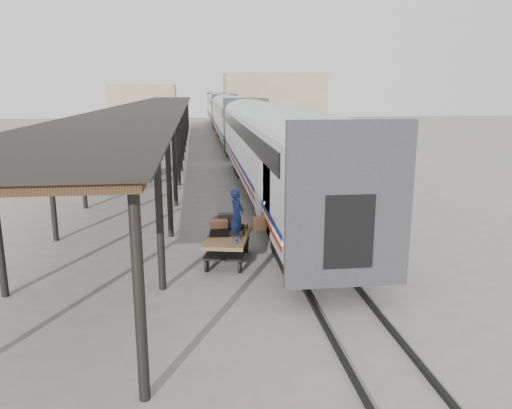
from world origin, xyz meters
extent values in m
plane|color=slate|center=(0.00, 0.00, 0.00)|extent=(160.00, 160.00, 0.00)
cube|color=silver|center=(3.20, 8.00, 2.60)|extent=(3.00, 24.00, 2.90)
cube|color=#28282B|center=(3.20, -3.90, 2.60)|extent=(3.04, 0.22, 3.50)
cube|color=black|center=(1.68, 8.00, 3.50)|extent=(0.04, 22.08, 0.65)
cube|color=black|center=(3.20, 8.00, 0.90)|extent=(2.55, 23.04, 0.50)
cube|color=silver|center=(3.20, 34.00, 2.60)|extent=(3.00, 24.00, 2.90)
cube|color=#28282B|center=(3.20, 22.10, 2.60)|extent=(3.04, 0.22, 3.50)
cube|color=black|center=(1.68, 34.00, 3.50)|extent=(0.04, 22.08, 0.65)
cube|color=black|center=(3.20, 34.00, 0.90)|extent=(2.55, 23.04, 0.50)
cube|color=silver|center=(3.20, 60.00, 2.60)|extent=(3.00, 24.00, 2.90)
cube|color=#28282B|center=(3.20, 48.10, 2.60)|extent=(3.04, 0.22, 3.50)
cube|color=black|center=(1.68, 60.00, 3.50)|extent=(0.04, 22.08, 0.65)
cube|color=black|center=(3.20, 60.00, 0.90)|extent=(2.55, 23.04, 0.50)
cube|color=black|center=(1.95, -0.50, 2.15)|extent=(0.50, 1.70, 2.00)
imported|color=beige|center=(1.95, -0.50, 2.01)|extent=(0.72, 0.89, 1.72)
cube|color=#965F40|center=(1.55, -0.65, 1.40)|extent=(0.57, 0.25, 0.42)
cube|color=#422B19|center=(-3.40, 24.00, 4.00)|extent=(4.60, 64.00, 0.18)
cube|color=black|center=(-3.40, 24.00, 4.12)|extent=(4.90, 64.30, 0.06)
cylinder|color=black|center=(-5.45, 24.00, 2.00)|extent=(0.20, 0.20, 4.00)
cylinder|color=black|center=(-5.45, 55.00, 2.00)|extent=(0.20, 0.20, 4.00)
cylinder|color=black|center=(-1.35, -7.00, 2.00)|extent=(0.20, 0.20, 4.00)
cylinder|color=black|center=(-1.35, 24.00, 2.00)|extent=(0.20, 0.20, 4.00)
cylinder|color=black|center=(-1.35, 55.00, 2.00)|extent=(0.20, 0.20, 4.00)
cube|color=black|center=(2.48, 34.00, 0.06)|extent=(0.10, 150.00, 0.12)
cube|color=black|center=(3.92, 34.00, 0.06)|extent=(0.10, 150.00, 0.12)
cube|color=tan|center=(14.00, 78.00, 4.00)|extent=(18.00, 10.00, 8.00)
cube|color=tan|center=(-10.00, 82.00, 3.00)|extent=(12.00, 8.00, 6.00)
cube|color=brown|center=(0.56, -0.01, 0.80)|extent=(1.72, 2.61, 0.12)
cube|color=black|center=(0.56, -0.01, 0.45)|extent=(1.60, 2.49, 0.06)
cylinder|color=black|center=(-0.12, -0.83, 0.20)|extent=(0.16, 0.41, 0.40)
cylinder|color=black|center=(0.85, -1.04, 0.20)|extent=(0.16, 0.41, 0.40)
cylinder|color=black|center=(0.27, 1.03, 0.20)|extent=(0.16, 0.41, 0.40)
cylinder|color=black|center=(1.25, 0.82, 0.20)|extent=(0.16, 0.41, 0.40)
cube|color=#323234|center=(0.44, 0.58, 0.97)|extent=(0.66, 0.46, 0.22)
cube|color=#965F40|center=(0.98, 0.67, 0.96)|extent=(0.63, 0.54, 0.19)
cube|color=black|center=(0.32, 0.05, 0.98)|extent=(0.61, 0.45, 0.23)
cube|color=#46482B|center=(0.85, 0.00, 0.94)|extent=(0.52, 0.44, 0.16)
cube|color=#4C371E|center=(0.47, 0.57, 1.19)|extent=(0.72, 0.62, 0.22)
cube|color=#965F40|center=(0.29, 0.15, 1.21)|extent=(0.58, 0.44, 0.22)
cube|color=#323234|center=(0.54, 0.52, 1.36)|extent=(0.47, 0.33, 0.16)
cube|color=black|center=(0.84, 0.08, 1.12)|extent=(0.53, 0.48, 0.16)
cube|color=maroon|center=(-3.20, 16.47, 0.52)|extent=(1.10, 1.55, 0.85)
cube|color=maroon|center=(-3.14, 16.84, 1.09)|extent=(0.90, 0.70, 0.33)
cylinder|color=black|center=(-3.67, 16.03, 0.17)|extent=(0.17, 0.36, 0.34)
cylinder|color=black|center=(-2.93, 15.89, 0.17)|extent=(0.17, 0.36, 0.34)
cylinder|color=black|center=(-3.48, 17.05, 0.17)|extent=(0.17, 0.36, 0.34)
cylinder|color=black|center=(-2.74, 16.91, 0.17)|extent=(0.17, 0.36, 0.34)
imported|color=navy|center=(0.81, -0.66, 1.66)|extent=(0.61, 0.69, 1.60)
imported|color=black|center=(-3.40, 12.16, 0.77)|extent=(0.98, 0.72, 1.55)
camera|label=1|loc=(-0.32, -14.98, 5.36)|focal=35.00mm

